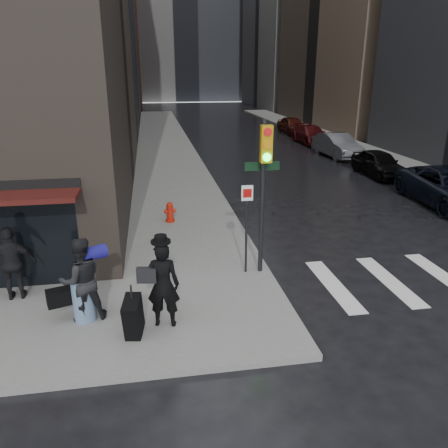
{
  "coord_description": "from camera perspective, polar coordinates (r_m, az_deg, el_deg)",
  "views": [
    {
      "loc": [
        -1.09,
        -8.73,
        5.39
      ],
      "look_at": [
        0.84,
        2.66,
        1.3
      ],
      "focal_mm": 35.0,
      "sensor_mm": 36.0,
      "label": 1
    }
  ],
  "objects": [
    {
      "name": "bldg_distant",
      "position": [
        87.66,
        -5.46,
        26.36
      ],
      "size": [
        40.0,
        12.0,
        32.0
      ],
      "primitive_type": "cube",
      "color": "slate",
      "rests_on": "ground"
    },
    {
      "name": "sidewalk_right",
      "position": [
        38.96,
        12.74,
        11.18
      ],
      "size": [
        3.0,
        50.0,
        0.15
      ],
      "primitive_type": "cube",
      "color": "slate",
      "rests_on": "ground"
    },
    {
      "name": "man_jeans",
      "position": [
        9.98,
        -18.17,
        -6.94
      ],
      "size": [
        1.4,
        0.99,
        1.92
      ],
      "rotation": [
        0.0,
        0.0,
        3.47
      ],
      "color": "black",
      "rests_on": "ground"
    },
    {
      "name": "parked_car_4",
      "position": [
        40.25,
        8.92,
        12.62
      ],
      "size": [
        1.93,
        4.41,
        1.48
      ],
      "primitive_type": "imported",
      "rotation": [
        0.0,
        0.0,
        0.04
      ],
      "color": "#3B110B",
      "rests_on": "ground"
    },
    {
      "name": "bldg_left_far",
      "position": [
        72.13,
        -21.0,
        24.38
      ],
      "size": [
        22.0,
        20.0,
        26.0
      ],
      "primitive_type": "cube",
      "color": "brown",
      "rests_on": "ground"
    },
    {
      "name": "ground",
      "position": [
        10.32,
        -2.16,
        -12.02
      ],
      "size": [
        140.0,
        140.0,
        0.0
      ],
      "primitive_type": "plane",
      "color": "black",
      "rests_on": "ground"
    },
    {
      "name": "parked_car_3",
      "position": [
        34.97,
        11.28,
        11.38
      ],
      "size": [
        2.08,
        4.78,
        1.37
      ],
      "primitive_type": "imported",
      "rotation": [
        0.0,
        0.0,
        0.03
      ],
      "color": "#440D0F",
      "rests_on": "ground"
    },
    {
      "name": "traffic_light",
      "position": [
        11.2,
        5.03,
        5.97
      ],
      "size": [
        1.02,
        0.45,
        4.08
      ],
      "rotation": [
        0.0,
        0.0,
        0.01
      ],
      "color": "black",
      "rests_on": "ground"
    },
    {
      "name": "sidewalk_left",
      "position": [
        36.14,
        -7.91,
        10.85
      ],
      "size": [
        4.0,
        50.0,
        0.15
      ],
      "primitive_type": "cube",
      "color": "slate",
      "rests_on": "ground"
    },
    {
      "name": "parked_car_2",
      "position": [
        29.78,
        14.56,
        9.91
      ],
      "size": [
        1.91,
        4.65,
        1.5
      ],
      "primitive_type": "imported",
      "rotation": [
        0.0,
        0.0,
        0.07
      ],
      "color": "#4B4C50",
      "rests_on": "ground"
    },
    {
      "name": "man_greycoat",
      "position": [
        11.52,
        -25.9,
        -4.67
      ],
      "size": [
        1.1,
        0.53,
        1.82
      ],
      "rotation": [
        0.0,
        0.0,
        3.22
      ],
      "color": "black",
      "rests_on": "ground"
    },
    {
      "name": "fire_hydrant",
      "position": [
        15.98,
        -7.08,
        1.45
      ],
      "size": [
        0.43,
        0.33,
        0.74
      ],
      "rotation": [
        0.0,
        0.0,
        0.23
      ],
      "color": "#A9190A",
      "rests_on": "ground"
    },
    {
      "name": "man_overcoat",
      "position": [
        9.35,
        -8.77,
        -8.49
      ],
      "size": [
        1.25,
        1.02,
        2.11
      ],
      "rotation": [
        0.0,
        0.0,
        2.97
      ],
      "color": "black",
      "rests_on": "ground"
    },
    {
      "name": "parked_car_1",
      "position": [
        24.88,
        19.56,
        7.48
      ],
      "size": [
        1.63,
        4.04,
        1.37
      ],
      "primitive_type": "imported",
      "rotation": [
        0.0,
        0.0,
        0.0
      ],
      "color": "black",
      "rests_on": "ground"
    },
    {
      "name": "bldg_right_far",
      "position": [
        72.37,
        13.7,
        24.62
      ],
      "size": [
        22.0,
        20.0,
        25.0
      ],
      "primitive_type": "cube",
      "color": "slate",
      "rests_on": "ground"
    }
  ]
}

